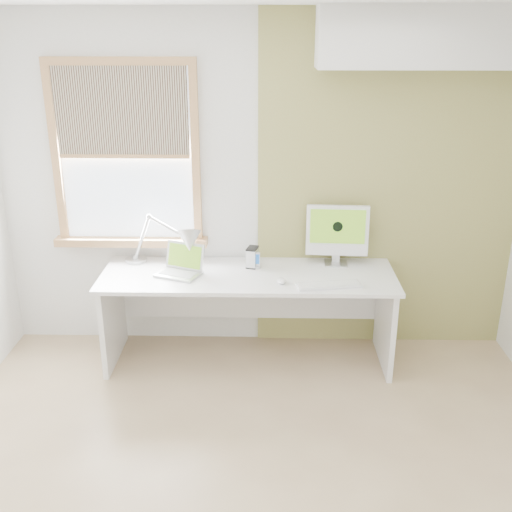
{
  "coord_description": "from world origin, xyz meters",
  "views": [
    {
      "loc": [
        0.08,
        -2.76,
        2.45
      ],
      "look_at": [
        0.0,
        1.05,
        1.0
      ],
      "focal_mm": 42.1,
      "sensor_mm": 36.0,
      "label": 1
    }
  ],
  "objects_px": {
    "desk_lamp": "(179,243)",
    "laptop": "(181,266)",
    "imac": "(337,232)",
    "desk": "(248,294)",
    "external_drive": "(252,257)"
  },
  "relations": [
    {
      "from": "external_drive",
      "to": "laptop",
      "type": "bearing_deg",
      "value": -164.66
    },
    {
      "from": "external_drive",
      "to": "imac",
      "type": "height_order",
      "value": "imac"
    },
    {
      "from": "desk",
      "to": "imac",
      "type": "height_order",
      "value": "imac"
    },
    {
      "from": "laptop",
      "to": "imac",
      "type": "distance_m",
      "value": 1.22
    },
    {
      "from": "desk_lamp",
      "to": "imac",
      "type": "relative_size",
      "value": 1.39
    },
    {
      "from": "desk_lamp",
      "to": "laptop",
      "type": "relative_size",
      "value": 1.74
    },
    {
      "from": "laptop",
      "to": "external_drive",
      "type": "relative_size",
      "value": 2.44
    },
    {
      "from": "desk",
      "to": "desk_lamp",
      "type": "distance_m",
      "value": 0.66
    },
    {
      "from": "desk",
      "to": "desk_lamp",
      "type": "bearing_deg",
      "value": 176.16
    },
    {
      "from": "desk_lamp",
      "to": "laptop",
      "type": "bearing_deg",
      "value": -75.02
    },
    {
      "from": "external_drive",
      "to": "desk_lamp",
      "type": "bearing_deg",
      "value": -174.47
    },
    {
      "from": "desk_lamp",
      "to": "laptop",
      "type": "height_order",
      "value": "desk_lamp"
    },
    {
      "from": "desk_lamp",
      "to": "external_drive",
      "type": "height_order",
      "value": "desk_lamp"
    },
    {
      "from": "desk",
      "to": "laptop",
      "type": "height_order",
      "value": "laptop"
    },
    {
      "from": "laptop",
      "to": "imac",
      "type": "bearing_deg",
      "value": 10.86
    }
  ]
}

